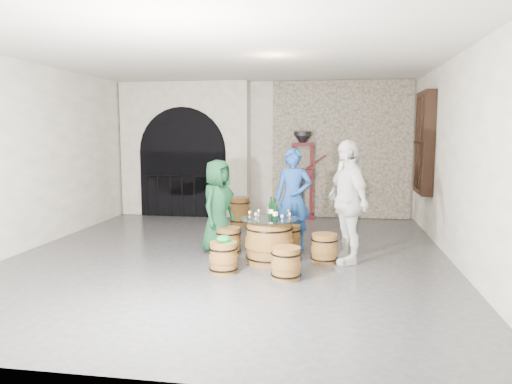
% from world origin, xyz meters
% --- Properties ---
extents(ground, '(8.00, 8.00, 0.00)m').
position_xyz_m(ground, '(0.00, 0.00, 0.00)').
color(ground, '#323234').
rests_on(ground, ground).
extents(wall_back, '(8.00, 0.00, 8.00)m').
position_xyz_m(wall_back, '(0.00, 4.00, 1.60)').
color(wall_back, silver).
rests_on(wall_back, ground).
extents(wall_front, '(8.00, 0.00, 8.00)m').
position_xyz_m(wall_front, '(0.00, -4.00, 1.60)').
color(wall_front, silver).
rests_on(wall_front, ground).
extents(wall_left, '(0.00, 8.00, 8.00)m').
position_xyz_m(wall_left, '(-3.50, 0.00, 1.60)').
color(wall_left, silver).
rests_on(wall_left, ground).
extents(wall_right, '(0.00, 8.00, 8.00)m').
position_xyz_m(wall_right, '(3.50, 0.00, 1.60)').
color(wall_right, silver).
rests_on(wall_right, ground).
extents(ceiling, '(8.00, 8.00, 0.00)m').
position_xyz_m(ceiling, '(0.00, 0.00, 3.20)').
color(ceiling, beige).
rests_on(ceiling, wall_back).
extents(stone_facing_panel, '(3.20, 0.12, 3.18)m').
position_xyz_m(stone_facing_panel, '(1.80, 3.94, 1.60)').
color(stone_facing_panel, gray).
rests_on(stone_facing_panel, ground).
extents(arched_opening, '(3.10, 0.60, 3.19)m').
position_xyz_m(arched_opening, '(-1.90, 3.74, 1.58)').
color(arched_opening, silver).
rests_on(arched_opening, ground).
extents(shuttered_window, '(0.23, 1.10, 2.00)m').
position_xyz_m(shuttered_window, '(3.38, 2.40, 1.80)').
color(shuttered_window, black).
rests_on(shuttered_window, wall_right).
extents(barrel_table, '(0.90, 0.90, 0.70)m').
position_xyz_m(barrel_table, '(0.69, -0.30, 0.35)').
color(barrel_table, brown).
rests_on(barrel_table, ground).
extents(barrel_stool_left, '(0.43, 0.43, 0.45)m').
position_xyz_m(barrel_stool_left, '(-0.05, 0.13, 0.22)').
color(barrel_stool_left, brown).
rests_on(barrel_stool_left, ground).
extents(barrel_stool_far, '(0.43, 0.43, 0.45)m').
position_xyz_m(barrel_stool_far, '(0.91, 0.53, 0.22)').
color(barrel_stool_far, brown).
rests_on(barrel_stool_far, ground).
extents(barrel_stool_right, '(0.43, 0.43, 0.45)m').
position_xyz_m(barrel_stool_right, '(1.53, -0.13, 0.22)').
color(barrel_stool_right, brown).
rests_on(barrel_stool_right, ground).
extents(barrel_stool_near_right, '(0.43, 0.43, 0.45)m').
position_xyz_m(barrel_stool_near_right, '(1.03, -1.08, 0.22)').
color(barrel_stool_near_right, brown).
rests_on(barrel_stool_near_right, ground).
extents(barrel_stool_near_left, '(0.43, 0.43, 0.45)m').
position_xyz_m(barrel_stool_near_left, '(0.11, -0.93, 0.22)').
color(barrel_stool_near_left, brown).
rests_on(barrel_stool_near_left, ground).
extents(green_cap, '(0.24, 0.20, 0.11)m').
position_xyz_m(green_cap, '(0.12, -0.93, 0.49)').
color(green_cap, '#0B7E2D').
rests_on(green_cap, barrel_stool_near_left).
extents(person_green, '(0.70, 0.87, 1.56)m').
position_xyz_m(person_green, '(-0.26, 0.25, 0.78)').
color(person_green, '#113C21').
rests_on(person_green, ground).
extents(person_blue, '(0.65, 0.45, 1.74)m').
position_xyz_m(person_blue, '(0.97, 0.72, 0.87)').
color(person_blue, navy).
rests_on(person_blue, ground).
extents(person_white, '(0.90, 1.20, 1.90)m').
position_xyz_m(person_white, '(1.86, -0.07, 0.95)').
color(person_white, silver).
rests_on(person_white, ground).
extents(wine_bottle_left, '(0.08, 0.08, 0.32)m').
position_xyz_m(wine_bottle_left, '(0.71, -0.22, 0.83)').
color(wine_bottle_left, black).
rests_on(wine_bottle_left, barrel_table).
extents(wine_bottle_center, '(0.08, 0.08, 0.32)m').
position_xyz_m(wine_bottle_center, '(0.80, -0.44, 0.83)').
color(wine_bottle_center, black).
rests_on(wine_bottle_center, barrel_table).
extents(wine_bottle_right, '(0.08, 0.08, 0.32)m').
position_xyz_m(wine_bottle_right, '(0.75, -0.24, 0.83)').
color(wine_bottle_right, black).
rests_on(wine_bottle_right, barrel_table).
extents(tasting_glass_a, '(0.05, 0.05, 0.10)m').
position_xyz_m(tasting_glass_a, '(0.50, -0.39, 0.75)').
color(tasting_glass_a, '#AC5C21').
rests_on(tasting_glass_a, barrel_table).
extents(tasting_glass_b, '(0.05, 0.05, 0.10)m').
position_xyz_m(tasting_glass_b, '(1.00, -0.29, 0.75)').
color(tasting_glass_b, '#AC5C21').
rests_on(tasting_glass_b, barrel_table).
extents(tasting_glass_c, '(0.05, 0.05, 0.10)m').
position_xyz_m(tasting_glass_c, '(0.49, -0.06, 0.75)').
color(tasting_glass_c, '#AC5C21').
rests_on(tasting_glass_c, barrel_table).
extents(tasting_glass_d, '(0.05, 0.05, 0.10)m').
position_xyz_m(tasting_glass_d, '(0.95, -0.00, 0.75)').
color(tasting_glass_d, '#AC5C21').
rests_on(tasting_glass_d, barrel_table).
extents(tasting_glass_e, '(0.05, 0.05, 0.10)m').
position_xyz_m(tasting_glass_e, '(0.91, -0.50, 0.75)').
color(tasting_glass_e, '#AC5C21').
rests_on(tasting_glass_e, barrel_table).
extents(tasting_glass_f, '(0.05, 0.05, 0.10)m').
position_xyz_m(tasting_glass_f, '(0.37, -0.24, 0.75)').
color(tasting_glass_f, '#AC5C21').
rests_on(tasting_glass_f, barrel_table).
extents(side_barrel, '(0.45, 0.45, 0.60)m').
position_xyz_m(side_barrel, '(-0.36, 2.71, 0.30)').
color(side_barrel, brown).
rests_on(side_barrel, ground).
extents(corking_press, '(0.85, 0.49, 2.02)m').
position_xyz_m(corking_press, '(0.92, 3.68, 1.18)').
color(corking_press, '#450B12').
rests_on(corking_press, ground).
extents(control_box, '(0.18, 0.10, 0.22)m').
position_xyz_m(control_box, '(2.05, 3.86, 1.35)').
color(control_box, silver).
rests_on(control_box, wall_back).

